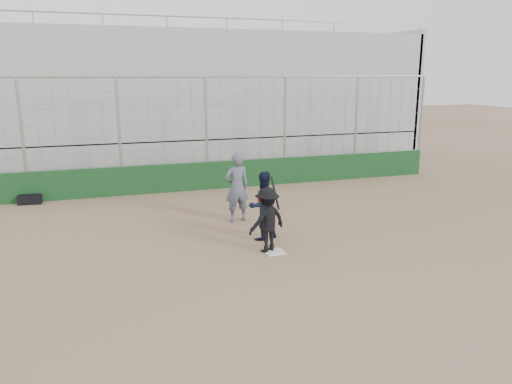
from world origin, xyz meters
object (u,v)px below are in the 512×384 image
object	(u,v)px
umpire	(237,191)
equipment_bag	(30,199)
catcher_crouched	(263,217)
batter_at_plate	(267,220)

from	to	relation	value
umpire	equipment_bag	bearing A→B (deg)	-40.91
catcher_crouched	umpire	distance (m)	1.77
batter_at_plate	equipment_bag	bearing A→B (deg)	131.65
batter_at_plate	equipment_bag	distance (m)	8.75
batter_at_plate	catcher_crouched	xyz separation A→B (m)	(0.19, 0.86, -0.19)
batter_at_plate	umpire	world-z (taller)	umpire
catcher_crouched	equipment_bag	distance (m)	8.25
equipment_bag	umpire	bearing A→B (deg)	-33.99
batter_at_plate	catcher_crouched	size ratio (longest dim) A/B	1.46
catcher_crouched	umpire	size ratio (longest dim) A/B	0.66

